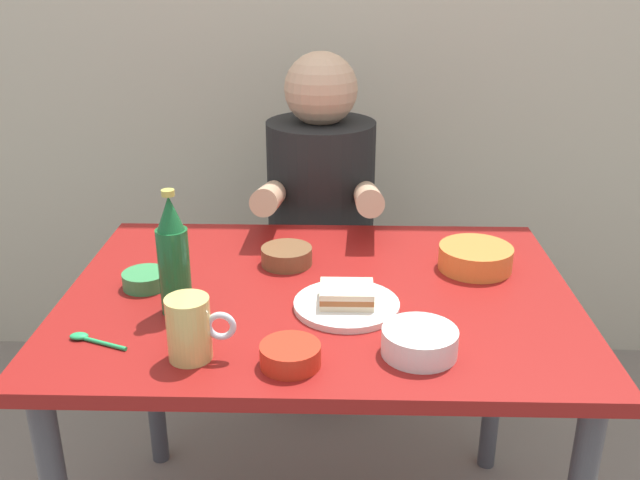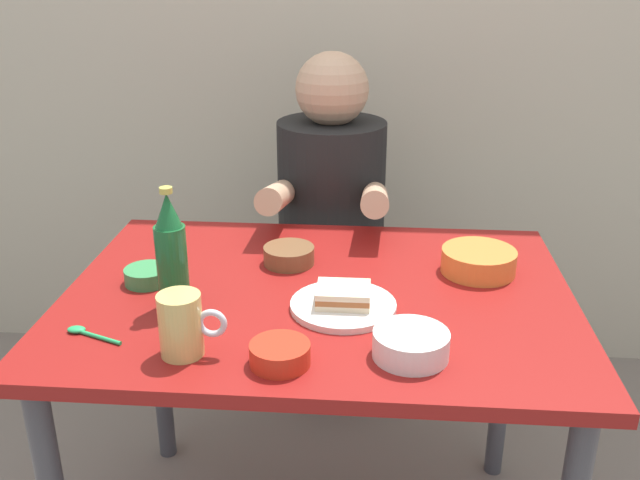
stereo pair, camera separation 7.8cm
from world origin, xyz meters
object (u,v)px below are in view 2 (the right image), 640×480
plate_orange (343,306)px  beer_bottle (171,255)px  stool (331,313)px  dining_table (318,329)px  person_seated (331,191)px  sandwich (343,295)px  beer_mug (182,325)px  sauce_bowl_chili (280,353)px

plate_orange → beer_bottle: bearing=-176.4°
stool → plate_orange: (0.07, -0.71, 0.40)m
dining_table → plate_orange: bearing=-52.9°
stool → beer_bottle: (-0.28, -0.73, 0.51)m
person_seated → sandwich: person_seated is taller
person_seated → beer_bottle: size_ratio=2.75×
stool → person_seated: (-0.00, -0.01, 0.42)m
dining_table → beer_mug: 0.39m
dining_table → plate_orange: size_ratio=5.00×
dining_table → sauce_bowl_chili: bearing=-98.4°
sandwich → person_seated: bearing=95.8°
stool → plate_orange: bearing=-84.3°
beer_mug → sauce_bowl_chili: beer_mug is taller
plate_orange → sandwich: sandwich is taller
sandwich → beer_bottle: 0.36m
plate_orange → dining_table: bearing=127.1°
plate_orange → sandwich: bearing=0.0°
person_seated → dining_table: bearing=-88.8°
stool → beer_mug: (-0.21, -0.91, 0.45)m
beer_mug → beer_bottle: size_ratio=0.48×
person_seated → plate_orange: (0.07, -0.70, -0.02)m
sandwich → sauce_bowl_chili: 0.24m
person_seated → beer_bottle: (-0.28, -0.72, 0.09)m
plate_orange → beer_bottle: 0.37m
dining_table → stool: size_ratio=2.44×
sandwich → beer_mug: (-0.28, -0.20, 0.03)m
beer_bottle → person_seated: bearing=68.9°
stool → sauce_bowl_chili: 1.02m
stool → sandwich: sandwich is taller
dining_table → stool: bearing=91.1°
dining_table → beer_mug: size_ratio=8.73×
person_seated → beer_mug: 0.92m
plate_orange → beer_mug: (-0.28, -0.20, 0.05)m
dining_table → person_seated: size_ratio=1.53×
beer_mug → sauce_bowl_chili: size_ratio=1.15×
beer_bottle → sauce_bowl_chili: (0.24, -0.20, -0.10)m
sandwich → sauce_bowl_chili: size_ratio=1.00×
beer_bottle → beer_mug: bearing=-70.0°
stool → beer_mug: bearing=-103.1°
plate_orange → sauce_bowl_chili: sauce_bowl_chili is taller
stool → dining_table: bearing=-88.9°
beer_bottle → stool: bearing=69.2°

